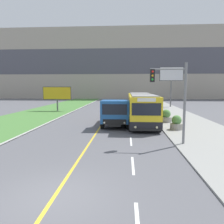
% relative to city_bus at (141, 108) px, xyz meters
% --- Properties ---
extents(ground_plane, '(300.00, 300.00, 0.00)m').
position_rel_city_bus_xyz_m(ground_plane, '(-3.96, -15.93, -1.51)').
color(ground_plane, '#56565B').
extents(lane_marking_centre, '(2.88, 140.00, 0.01)m').
position_rel_city_bus_xyz_m(lane_marking_centre, '(-3.67, -14.86, -1.51)').
color(lane_marking_centre, gold).
rests_on(lane_marking_centre, ground_plane).
extents(apartment_block_background, '(80.00, 8.04, 21.63)m').
position_rel_city_bus_xyz_m(apartment_block_background, '(-3.96, 47.89, 9.31)').
color(apartment_block_background, '#A89E8E').
rests_on(apartment_block_background, ground_plane).
extents(city_bus, '(2.70, 12.01, 2.97)m').
position_rel_city_bus_xyz_m(city_bus, '(0.00, 0.00, 0.00)').
color(city_bus, yellow).
rests_on(city_bus, ground_plane).
extents(dump_truck, '(2.55, 6.24, 2.51)m').
position_rel_city_bus_xyz_m(dump_truck, '(-2.53, -2.75, -0.24)').
color(dump_truck, black).
rests_on(dump_truck, ground_plane).
extents(traffic_light_mast, '(2.28, 0.32, 5.20)m').
position_rel_city_bus_xyz_m(traffic_light_mast, '(1.43, -8.81, 1.83)').
color(traffic_light_mast, slate).
rests_on(traffic_light_mast, ground_plane).
extents(billboard_large, '(4.23, 0.24, 7.26)m').
position_rel_city_bus_xyz_m(billboard_large, '(6.51, 17.59, 4.12)').
color(billboard_large, '#59595B').
rests_on(billboard_large, ground_plane).
extents(billboard_small, '(4.40, 0.24, 3.73)m').
position_rel_city_bus_xyz_m(billboard_small, '(-12.16, 10.07, 1.13)').
color(billboard_small, '#59595B').
rests_on(billboard_small, ground_plane).
extents(planter_round_near, '(1.04, 1.04, 1.22)m').
position_rel_city_bus_xyz_m(planter_round_near, '(2.74, -4.09, -0.89)').
color(planter_round_near, gray).
rests_on(planter_round_near, sidewalk_right).
extents(planter_round_second, '(1.14, 1.14, 1.30)m').
position_rel_city_bus_xyz_m(planter_round_second, '(2.55, -0.15, -0.86)').
color(planter_round_second, gray).
rests_on(planter_round_second, sidewalk_right).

